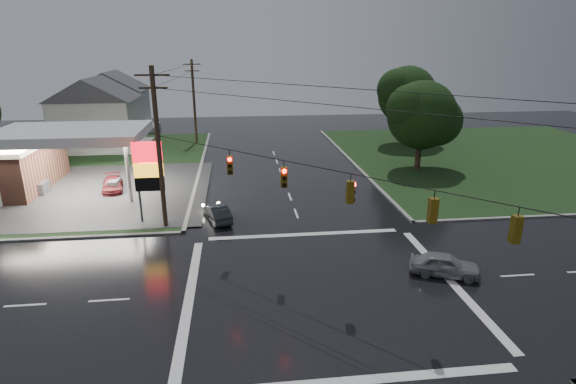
{
  "coord_description": "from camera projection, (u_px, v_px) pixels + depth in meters",
  "views": [
    {
      "loc": [
        -4.31,
        -20.66,
        12.27
      ],
      "look_at": [
        -1.07,
        7.22,
        3.0
      ],
      "focal_mm": 28.0,
      "sensor_mm": 36.0,
      "label": 1
    }
  ],
  "objects": [
    {
      "name": "car_crossing",
      "position": [
        445.0,
        265.0,
        24.88
      ],
      "size": [
        4.06,
        2.8,
        1.28
      ],
      "primitive_type": "imported",
      "rotation": [
        0.0,
        0.0,
        1.19
      ],
      "color": "gray",
      "rests_on": "ground"
    },
    {
      "name": "house_far",
      "position": [
        113.0,
        101.0,
        65.29
      ],
      "size": [
        11.05,
        8.48,
        8.6
      ],
      "color": "silver",
      "rests_on": "ground"
    },
    {
      "name": "utility_pole_n",
      "position": [
        194.0,
        100.0,
        56.9
      ],
      "size": [
        2.2,
        0.32,
        10.5
      ],
      "color": "#382619",
      "rests_on": "ground"
    },
    {
      "name": "utility_pole_nw",
      "position": [
        159.0,
        147.0,
        29.94
      ],
      "size": [
        2.2,
        0.32,
        11.0
      ],
      "color": "#382619",
      "rests_on": "ground"
    },
    {
      "name": "car_pump",
      "position": [
        113.0,
        184.0,
        39.29
      ],
      "size": [
        2.45,
        4.32,
        1.18
      ],
      "primitive_type": "imported",
      "rotation": [
        0.0,
        0.0,
        0.2
      ],
      "color": "#591417",
      "rests_on": "ground"
    },
    {
      "name": "tree_ne_far",
      "position": [
        408.0,
        96.0,
        55.82
      ],
      "size": [
        8.46,
        7.2,
        9.8
      ],
      "color": "black",
      "rests_on": "ground"
    },
    {
      "name": "grass_ne",
      "position": [
        504.0,
        157.0,
        51.18
      ],
      "size": [
        36.0,
        36.0,
        0.08
      ],
      "primitive_type": "cube",
      "color": "black",
      "rests_on": "ground"
    },
    {
      "name": "traffic_signals",
      "position": [
        327.0,
        170.0,
        21.76
      ],
      "size": [
        26.87,
        26.87,
        1.47
      ],
      "color": "black",
      "rests_on": "ground"
    },
    {
      "name": "grass_nw",
      "position": [
        23.0,
        171.0,
        45.47
      ],
      "size": [
        36.0,
        36.0,
        0.08
      ],
      "primitive_type": "cube",
      "color": "black",
      "rests_on": "ground"
    },
    {
      "name": "car_north",
      "position": [
        218.0,
        213.0,
        32.61
      ],
      "size": [
        2.3,
        3.91,
        1.22
      ],
      "primitive_type": "imported",
      "rotation": [
        0.0,
        0.0,
        3.43
      ],
      "color": "black",
      "rests_on": "ground"
    },
    {
      "name": "tree_ne_near",
      "position": [
        423.0,
        115.0,
        44.36
      ],
      "size": [
        7.99,
        6.8,
        8.98
      ],
      "color": "black",
      "rests_on": "ground"
    },
    {
      "name": "ground",
      "position": [
        324.0,
        287.0,
        23.81
      ],
      "size": [
        120.0,
        120.0,
        0.0
      ],
      "primitive_type": "plane",
      "color": "black",
      "rests_on": "ground"
    },
    {
      "name": "pylon_sign",
      "position": [
        148.0,
        169.0,
        31.31
      ],
      "size": [
        2.0,
        0.35,
        6.0
      ],
      "color": "#59595E",
      "rests_on": "ground"
    },
    {
      "name": "house_near",
      "position": [
        97.0,
        113.0,
        54.09
      ],
      "size": [
        11.05,
        8.48,
        8.6
      ],
      "color": "silver",
      "rests_on": "ground"
    }
  ]
}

